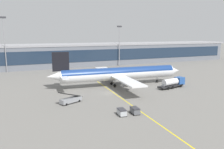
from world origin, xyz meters
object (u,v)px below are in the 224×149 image
Objects in this scene: main_airliner at (119,74)px; baggage_cart_0 at (122,112)px; belt_loader at (71,99)px; fuel_tanker at (173,83)px; baggage_cart_1 at (135,111)px.

baggage_cart_0 is at bearing -114.06° from main_airliner.
main_airliner is 25.05m from belt_loader.
fuel_tanker is 3.98× the size of baggage_cart_0.
main_airliner is 17.67× the size of baggage_cart_0.
baggage_cart_1 is (-9.16, -27.95, -3.46)m from main_airliner.
belt_loader reaches higher than baggage_cart_0.
belt_loader is (-20.54, -13.97, -3.25)m from main_airliner.
belt_loader is 15.95m from baggage_cart_0.
main_airliner reaches higher than belt_loader.
belt_loader is at bearing 120.94° from baggage_cart_0.
fuel_tanker is 1.62× the size of belt_loader.
belt_loader reaches higher than baggage_cart_1.
belt_loader is (-35.90, -3.73, -0.76)m from fuel_tanker.
fuel_tanker is at bearing 32.16° from baggage_cart_0.
main_airliner is 30.48m from baggage_cart_0.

